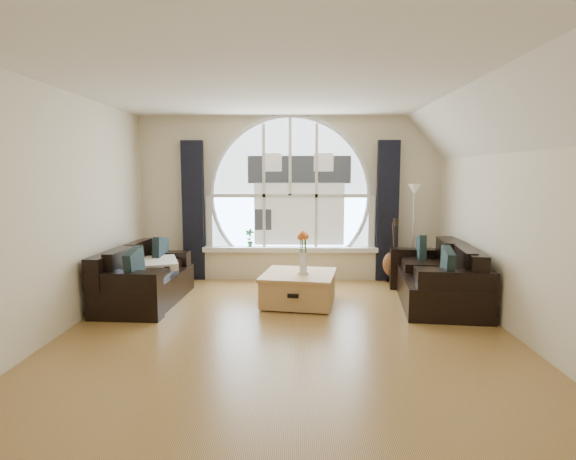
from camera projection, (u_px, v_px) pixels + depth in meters
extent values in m
cube|color=brown|center=(286.00, 333.00, 5.17)|extent=(5.00, 5.50, 0.01)
cube|color=silver|center=(286.00, 84.00, 4.84)|extent=(5.00, 5.50, 0.01)
cube|color=beige|center=(290.00, 199.00, 7.73)|extent=(5.00, 0.01, 2.70)
cube|color=beige|center=(274.00, 261.00, 2.28)|extent=(5.00, 0.01, 2.70)
cube|color=beige|center=(57.00, 212.00, 5.05)|extent=(0.01, 5.50, 2.70)
cube|color=beige|center=(520.00, 213.00, 4.96)|extent=(0.01, 5.50, 2.70)
cube|color=silver|center=(497.00, 118.00, 4.84)|extent=(0.92, 5.50, 0.72)
cube|color=silver|center=(290.00, 182.00, 7.67)|extent=(2.60, 0.06, 2.15)
cube|color=white|center=(290.00, 249.00, 7.74)|extent=(2.90, 0.22, 0.08)
cube|color=white|center=(290.00, 182.00, 7.64)|extent=(2.76, 0.08, 2.15)
cube|color=silver|center=(299.00, 190.00, 7.67)|extent=(1.70, 0.02, 1.50)
cube|color=black|center=(193.00, 211.00, 7.67)|extent=(0.35, 0.12, 2.30)
cube|color=black|center=(387.00, 211.00, 7.61)|extent=(0.35, 0.12, 2.30)
cube|color=black|center=(146.00, 274.00, 6.34)|extent=(0.95, 1.75, 0.76)
cube|color=black|center=(436.00, 275.00, 6.30)|extent=(1.13, 1.92, 0.81)
cube|color=#B1804C|center=(299.00, 287.00, 6.31)|extent=(1.09, 1.09, 0.47)
cube|color=silver|center=(157.00, 263.00, 6.58)|extent=(0.71, 0.71, 0.10)
cube|color=white|center=(303.00, 245.00, 6.20)|extent=(0.24, 0.24, 0.70)
cube|color=#B2B2B2|center=(413.00, 234.00, 7.39)|extent=(0.24, 0.24, 1.60)
cube|color=#965832|center=(393.00, 251.00, 7.48)|extent=(0.40, 0.32, 1.06)
imported|color=#1E6023|center=(250.00, 238.00, 7.73)|extent=(0.18, 0.15, 0.30)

